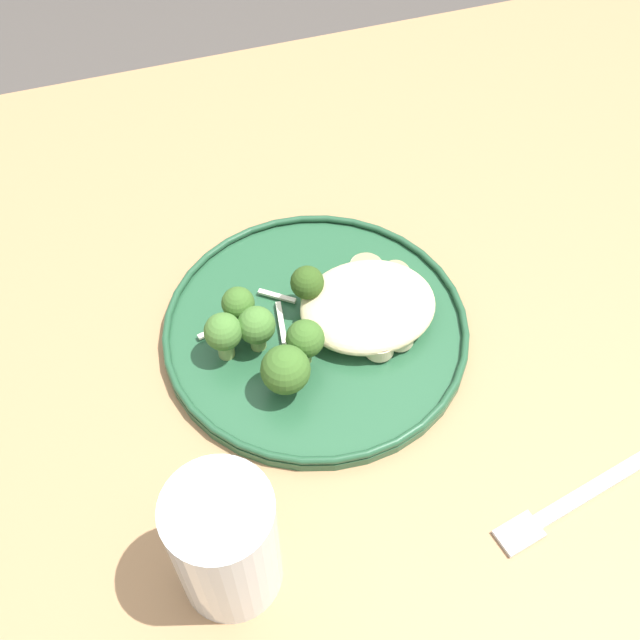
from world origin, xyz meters
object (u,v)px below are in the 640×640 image
object	(u,v)px
broccoli_floret_center_pile	(256,326)
dinner_fork	(583,495)
broccoli_floret_near_rim	(238,306)
water_glass	(226,547)
seared_scallop_right_edge	(379,345)
broccoli_floret_right_tilted	(305,340)
dinner_plate	(320,327)
seared_scallop_half_hidden	(380,322)
broccoli_floret_split_head	(303,285)
seared_scallop_large_seared	(395,275)
seared_scallop_tilted_round	(399,337)
broccoli_floret_beside_noodles	(286,370)
broccoli_floret_tall_stalk	(223,333)
seared_scallop_tiny_bay	(366,268)

from	to	relation	value
broccoli_floret_center_pile	dinner_fork	distance (m)	0.31
broccoli_floret_near_rim	dinner_fork	size ratio (longest dim) A/B	0.29
broccoli_floret_near_rim	water_glass	distance (m)	0.23
seared_scallop_right_edge	broccoli_floret_near_rim	xyz separation A→B (m)	(-0.11, 0.07, 0.02)
broccoli_floret_right_tilted	dinner_plate	bearing A→B (deg)	53.46
water_glass	seared_scallop_half_hidden	bearing A→B (deg)	43.62
broccoli_floret_split_head	dinner_fork	distance (m)	0.30
seared_scallop_large_seared	dinner_fork	xyz separation A→B (m)	(0.07, -0.26, -0.02)
water_glass	broccoli_floret_near_rim	bearing A→B (deg)	73.81
seared_scallop_tilted_round	seared_scallop_half_hidden	distance (m)	0.02
seared_scallop_half_hidden	seared_scallop_large_seared	bearing A→B (deg)	54.60
seared_scallop_tilted_round	broccoli_floret_split_head	distance (m)	0.10
seared_scallop_large_seared	seared_scallop_right_edge	size ratio (longest dim) A/B	0.94
seared_scallop_large_seared	broccoli_floret_beside_noodles	bearing A→B (deg)	-147.68
seared_scallop_large_seared	broccoli_floret_split_head	size ratio (longest dim) A/B	0.50
seared_scallop_right_edge	broccoli_floret_right_tilted	bearing A→B (deg)	169.43
broccoli_floret_split_head	seared_scallop_right_edge	bearing A→B (deg)	-54.92
dinner_plate	broccoli_floret_center_pile	xyz separation A→B (m)	(-0.06, -0.00, 0.03)
seared_scallop_tilted_round	broccoli_floret_tall_stalk	distance (m)	0.16
seared_scallop_large_seared	broccoli_floret_near_rim	size ratio (longest dim) A/B	0.49
dinner_plate	seared_scallop_right_edge	size ratio (longest dim) A/B	10.33
broccoli_floret_beside_noodles	broccoli_floret_split_head	xyz separation A→B (m)	(0.04, 0.08, 0.00)
seared_scallop_right_edge	dinner_fork	size ratio (longest dim) A/B	0.15
seared_scallop_half_hidden	water_glass	bearing A→B (deg)	-136.38
seared_scallop_tilted_round	seared_scallop_half_hidden	xyz separation A→B (m)	(-0.01, 0.02, 0.00)
seared_scallop_tilted_round	broccoli_floret_right_tilted	xyz separation A→B (m)	(-0.09, 0.01, 0.02)
seared_scallop_large_seared	dinner_plate	bearing A→B (deg)	-161.98
broccoli_floret_center_pile	broccoli_floret_right_tilted	xyz separation A→B (m)	(0.04, -0.03, 0.00)
seared_scallop_tiny_bay	broccoli_floret_split_head	distance (m)	0.08
broccoli_floret_beside_noodles	broccoli_floret_split_head	size ratio (longest dim) A/B	1.04
broccoli_floret_tall_stalk	dinner_fork	xyz separation A→B (m)	(0.25, -0.22, -0.04)
broccoli_floret_beside_noodles	dinner_fork	bearing A→B (deg)	-39.33
seared_scallop_large_seared	broccoli_floret_tall_stalk	distance (m)	0.18
seared_scallop_half_hidden	broccoli_floret_center_pile	distance (m)	0.12
dinner_fork	seared_scallop_right_edge	bearing A→B (deg)	121.97
seared_scallop_tiny_bay	broccoli_floret_center_pile	size ratio (longest dim) A/B	0.65
broccoli_floret_center_pile	broccoli_floret_split_head	bearing A→B (deg)	29.27
dinner_plate	seared_scallop_tilted_round	world-z (taller)	seared_scallop_tilted_round
broccoli_floret_near_rim	dinner_plate	bearing A→B (deg)	-15.90
seared_scallop_half_hidden	water_glass	xyz separation A→B (m)	(-0.19, -0.18, 0.03)
broccoli_floret_split_head	water_glass	distance (m)	0.26
broccoli_floret_center_pile	dinner_fork	bearing A→B (deg)	-45.77
seared_scallop_half_hidden	broccoli_floret_right_tilted	size ratio (longest dim) A/B	0.69
broccoli_floret_tall_stalk	dinner_fork	bearing A→B (deg)	-42.02
broccoli_floret_tall_stalk	broccoli_floret_near_rim	size ratio (longest dim) A/B	0.97
broccoli_floret_beside_noodles	seared_scallop_right_edge	bearing A→B (deg)	7.91
broccoli_floret_tall_stalk	broccoli_floret_right_tilted	size ratio (longest dim) A/B	1.02
seared_scallop_half_hidden	seared_scallop_tilted_round	bearing A→B (deg)	-60.55
broccoli_floret_center_pile	seared_scallop_right_edge	bearing A→B (deg)	-21.85
seared_scallop_half_hidden	seared_scallop_large_seared	xyz separation A→B (m)	(0.03, 0.05, 0.00)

